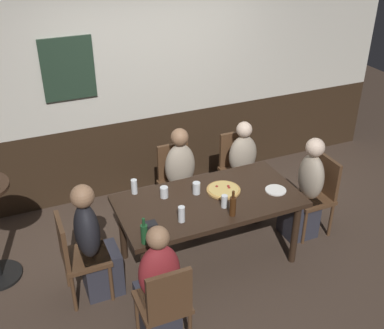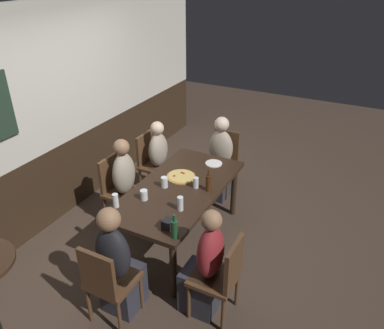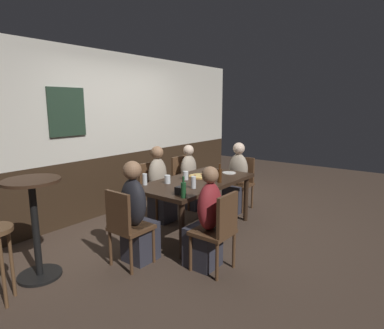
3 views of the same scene
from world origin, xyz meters
name	(u,v)px [view 3 (image 3 of 3)]	position (x,y,z in m)	size (l,w,h in m)	color
ground_plane	(197,230)	(0.00, 0.00, 0.00)	(12.00, 12.00, 0.00)	#423328
wall_back	(117,133)	(-0.01, 1.65, 1.30)	(6.40, 0.13, 2.60)	#332316
dining_table	(197,186)	(0.00, 0.00, 0.66)	(1.76, 0.89, 0.74)	black
chair_left_near	(219,228)	(-0.78, -0.86, 0.50)	(0.40, 0.40, 0.88)	#513521
chair_mid_far	(152,187)	(0.00, 0.86, 0.50)	(0.40, 0.40, 0.88)	#513521
chair_right_far	(183,178)	(0.78, 0.86, 0.50)	(0.40, 0.40, 0.88)	#513521
chair_head_west	(126,224)	(-1.30, 0.00, 0.50)	(0.40, 0.40, 0.88)	#513521
chair_head_east	(241,180)	(1.30, 0.00, 0.50)	(0.40, 0.40, 0.88)	#513521
person_left_near	(206,226)	(-0.78, -0.70, 0.48)	(0.34, 0.37, 1.14)	#2D2D38
person_mid_far	(160,190)	(0.00, 0.70, 0.49)	(0.34, 0.37, 1.16)	#2D2D38
person_right_far	(191,182)	(0.78, 0.70, 0.46)	(0.34, 0.37, 1.10)	#2D2D38
person_head_west	(137,219)	(-1.14, 0.00, 0.50)	(0.37, 0.34, 1.18)	#2D2D38
person_head_east	(237,182)	(1.14, 0.00, 0.49)	(0.37, 0.34, 1.16)	#2D2D38
pizza	(200,176)	(0.19, 0.08, 0.75)	(0.34, 0.34, 0.03)	tan
pint_glass_pale	(193,183)	(-0.38, -0.23, 0.81)	(0.06, 0.06, 0.15)	silver
pint_glass_amber	(167,180)	(-0.38, 0.20, 0.79)	(0.08, 0.08, 0.11)	silver
tumbler_water	(210,177)	(0.07, -0.17, 0.79)	(0.06, 0.06, 0.12)	silver
tumbler_short	(186,176)	(-0.07, 0.14, 0.79)	(0.08, 0.08, 0.12)	silver
highball_clear	(145,180)	(-0.63, 0.38, 0.80)	(0.06, 0.06, 0.15)	silver
beer_bottle_green	(183,189)	(-0.77, -0.39, 0.84)	(0.06, 0.06, 0.25)	#194723
beer_bottle_brown	(220,175)	(0.08, -0.32, 0.84)	(0.06, 0.06, 0.26)	#42230F
plate_white_large	(229,173)	(0.67, -0.12, 0.75)	(0.21, 0.21, 0.01)	white
condiment_caddy	(180,190)	(-0.68, -0.26, 0.79)	(0.11, 0.09, 0.09)	black
side_bar_table	(35,221)	(-2.00, 0.57, 0.62)	(0.56, 0.56, 1.05)	black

